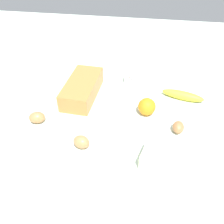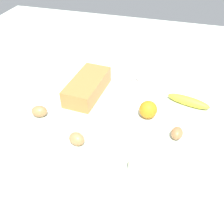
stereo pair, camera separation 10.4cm
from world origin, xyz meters
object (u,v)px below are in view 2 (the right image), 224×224
object	(u,v)px
loaf_pan	(87,86)
butter_block	(143,161)
banana	(188,101)
egg_near_butter	(77,139)
sugar_bowl	(97,170)
egg_loose	(177,133)
egg_beside_bowl	(39,111)
orange_fruit	(148,110)
flour_bowl	(146,80)

from	to	relation	value
loaf_pan	butter_block	bearing A→B (deg)	-133.08
banana	egg_near_butter	world-z (taller)	egg_near_butter
sugar_bowl	egg_loose	bearing A→B (deg)	-43.63
banana	egg_beside_bowl	bearing A→B (deg)	112.94
orange_fruit	egg_near_butter	xyz separation A→B (m)	(-0.23, 0.23, -0.01)
flour_bowl	butter_block	size ratio (longest dim) A/B	1.60
loaf_pan	flour_bowl	distance (m)	0.29
banana	loaf_pan	bearing A→B (deg)	95.51
sugar_bowl	egg_beside_bowl	size ratio (longest dim) A/B	1.95
banana	egg_near_butter	distance (m)	0.52
banana	egg_loose	size ratio (longest dim) A/B	3.23
orange_fruit	butter_block	xyz separation A→B (m)	(-0.27, -0.03, -0.01)
egg_near_butter	sugar_bowl	bearing A→B (deg)	-134.15
flour_bowl	sugar_bowl	distance (m)	0.58
egg_near_butter	egg_loose	bearing A→B (deg)	-68.91
sugar_bowl	egg_loose	world-z (taller)	sugar_bowl
loaf_pan	sugar_bowl	world-z (taller)	loaf_pan
loaf_pan	flour_bowl	bearing A→B (deg)	-54.93
orange_fruit	butter_block	distance (m)	0.27
flour_bowl	butter_block	distance (m)	0.51
orange_fruit	egg_loose	bearing A→B (deg)	-125.48
sugar_bowl	butter_block	xyz separation A→B (m)	(0.08, -0.14, 0.00)
loaf_pan	sugar_bowl	distance (m)	0.47
orange_fruit	sugar_bowl	bearing A→B (deg)	162.16
egg_near_butter	egg_beside_bowl	world-z (taller)	same
sugar_bowl	egg_beside_bowl	xyz separation A→B (m)	(0.22, 0.33, -0.00)
sugar_bowl	egg_beside_bowl	bearing A→B (deg)	56.39
flour_bowl	orange_fruit	size ratio (longest dim) A/B	1.92
butter_block	egg_beside_bowl	world-z (taller)	butter_block
egg_loose	banana	bearing A→B (deg)	-7.84
loaf_pan	egg_loose	xyz separation A→B (m)	(-0.18, -0.43, -0.02)
orange_fruit	banana	bearing A→B (deg)	-50.69
loaf_pan	egg_beside_bowl	distance (m)	0.25
orange_fruit	egg_near_butter	distance (m)	0.32
sugar_bowl	orange_fruit	distance (m)	0.36
sugar_bowl	egg_beside_bowl	distance (m)	0.39
flour_bowl	sugar_bowl	bearing A→B (deg)	174.22
egg_beside_bowl	orange_fruit	bearing A→B (deg)	-74.35
butter_block	egg_near_butter	bearing A→B (deg)	81.60
butter_block	egg_beside_bowl	bearing A→B (deg)	73.01
egg_beside_bowl	egg_loose	bearing A→B (deg)	-86.83
loaf_pan	banana	size ratio (longest dim) A/B	1.52
egg_beside_bowl	flour_bowl	bearing A→B (deg)	-47.08
sugar_bowl	egg_beside_bowl	world-z (taller)	sugar_bowl
loaf_pan	egg_loose	size ratio (longest dim) A/B	4.89
egg_near_butter	egg_loose	xyz separation A→B (m)	(0.14, -0.35, -0.00)
flour_bowl	butter_block	world-z (taller)	flour_bowl
sugar_bowl	butter_block	bearing A→B (deg)	-61.79
banana	egg_beside_bowl	world-z (taller)	egg_beside_bowl
sugar_bowl	flour_bowl	bearing A→B (deg)	-5.78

